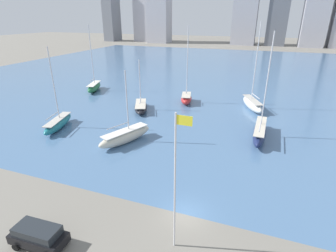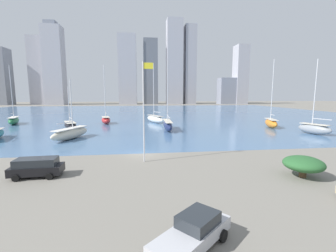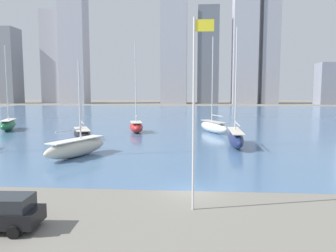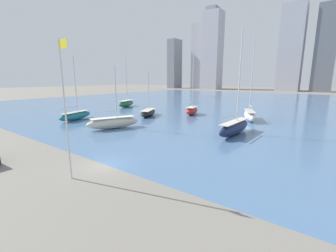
{
  "view_description": "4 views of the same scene",
  "coord_description": "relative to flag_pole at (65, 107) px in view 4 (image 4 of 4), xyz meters",
  "views": [
    {
      "loc": [
        5.29,
        -19.39,
        17.71
      ],
      "look_at": [
        -6.29,
        12.31,
        3.55
      ],
      "focal_mm": 28.0,
      "sensor_mm": 36.0,
      "label": 1
    },
    {
      "loc": [
        -0.18,
        -30.3,
        8.01
      ],
      "look_at": [
        4.73,
        9.91,
        2.39
      ],
      "focal_mm": 24.0,
      "sensor_mm": 36.0,
      "label": 2
    },
    {
      "loc": [
        0.07,
        -23.88,
        7.45
      ],
      "look_at": [
        -2.72,
        13.91,
        3.38
      ],
      "focal_mm": 35.0,
      "sensor_mm": 36.0,
      "label": 3
    },
    {
      "loc": [
        18.1,
        -13.64,
        8.66
      ],
      "look_at": [
        1.66,
        8.54,
        2.86
      ],
      "focal_mm": 24.0,
      "sensor_mm": 36.0,
      "label": 4
    }
  ],
  "objects": [
    {
      "name": "ground_plane",
      "position": [
        -0.22,
        3.84,
        -6.4
      ],
      "size": [
        500.0,
        500.0,
        0.0
      ],
      "primitive_type": "plane",
      "color": "gray"
    },
    {
      "name": "harbor_water",
      "position": [
        -0.22,
        73.84,
        -6.4
      ],
      "size": [
        180.0,
        140.0,
        0.0
      ],
      "color": "#4C7099",
      "rests_on": "ground_plane"
    },
    {
      "name": "flag_pole",
      "position": [
        0.0,
        0.0,
        0.0
      ],
      "size": [
        1.24,
        0.14,
        11.82
      ],
      "color": "silver",
      "rests_on": "ground_plane"
    },
    {
      "name": "distant_city_skyline",
      "position": [
        -11.64,
        172.7,
        22.6
      ],
      "size": [
        207.23,
        19.19,
        72.36
      ],
      "color": "slate",
      "rests_on": "ground_plane"
    },
    {
      "name": "sailboat_black",
      "position": [
        -17.42,
        29.91,
        -5.57
      ],
      "size": [
        5.6,
        8.56,
        10.06
      ],
      "rotation": [
        0.0,
        0.0,
        0.41
      ],
      "color": "black",
      "rests_on": "harbor_water"
    },
    {
      "name": "sailboat_teal",
      "position": [
        -26.59,
        16.71,
        -5.42
      ],
      "size": [
        4.09,
        9.04,
        13.44
      ],
      "rotation": [
        0.0,
        0.0,
        0.26
      ],
      "color": "#1E757F",
      "rests_on": "harbor_water"
    },
    {
      "name": "sailboat_red",
      "position": [
        -10.15,
        37.88,
        -5.28
      ],
      "size": [
        3.69,
        6.44,
        16.06
      ],
      "rotation": [
        0.0,
        0.0,
        0.24
      ],
      "color": "#B72828",
      "rests_on": "harbor_water"
    },
    {
      "name": "sailboat_navy",
      "position": [
        5.73,
        24.3,
        -5.21
      ],
      "size": [
        2.14,
        10.65,
        15.9
      ],
      "rotation": [
        0.0,
        0.0,
        -0.03
      ],
      "color": "#19234C",
      "rests_on": "harbor_water"
    },
    {
      "name": "sailboat_green",
      "position": [
        -35.11,
        39.46,
        -5.28
      ],
      "size": [
        4.62,
        8.68,
        15.94
      ],
      "rotation": [
        0.0,
        0.0,
        0.31
      ],
      "color": "#236B3D",
      "rests_on": "harbor_water"
    },
    {
      "name": "sailboat_white",
      "position": [
        3.7,
        38.55,
        -5.24
      ],
      "size": [
        5.55,
        9.39,
        16.94
      ],
      "rotation": [
        0.0,
        0.0,
        0.41
      ],
      "color": "white",
      "rests_on": "harbor_water"
    },
    {
      "name": "sailboat_cream",
      "position": [
        -13.23,
        15.84,
        -5.33
      ],
      "size": [
        5.61,
        9.44,
        10.83
      ],
      "rotation": [
        0.0,
        0.0,
        -0.4
      ],
      "color": "beige",
      "rests_on": "harbor_water"
    }
  ]
}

